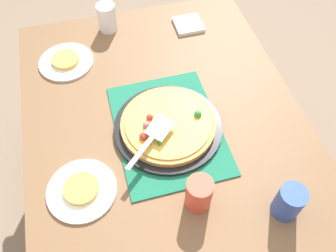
{
  "coord_description": "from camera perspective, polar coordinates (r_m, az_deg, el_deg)",
  "views": [
    {
      "loc": [
        -0.68,
        0.18,
        1.76
      ],
      "look_at": [
        0.0,
        0.0,
        0.77
      ],
      "focal_mm": 37.35,
      "sensor_mm": 36.0,
      "label": 1
    }
  ],
  "objects": [
    {
      "name": "cup_near",
      "position": [
        1.09,
        19.11,
        -11.65
      ],
      "size": [
        0.08,
        0.08,
        0.12
      ],
      "primitive_type": "cylinder",
      "color": "#3351AD",
      "rests_on": "dining_table"
    },
    {
      "name": "placemat",
      "position": [
        1.23,
        0.0,
        -0.46
      ],
      "size": [
        0.48,
        0.36,
        0.01
      ],
      "primitive_type": "cube",
      "color": "#196B4C",
      "rests_on": "dining_table"
    },
    {
      "name": "cup_far",
      "position": [
        1.05,
        5.06,
        -10.93
      ],
      "size": [
        0.08,
        0.08,
        0.12
      ],
      "primitive_type": "cylinder",
      "color": "#E04C38",
      "rests_on": "dining_table"
    },
    {
      "name": "dining_table",
      "position": [
        1.33,
        0.0,
        -3.24
      ],
      "size": [
        1.4,
        1.0,
        0.75
      ],
      "color": "brown",
      "rests_on": "ground_plane"
    },
    {
      "name": "served_slice_left",
      "position": [
        1.5,
        -16.39,
        10.36
      ],
      "size": [
        0.11,
        0.11,
        0.02
      ],
      "primitive_type": "cylinder",
      "color": "#EAB747",
      "rests_on": "plate_near_left"
    },
    {
      "name": "ground_plane",
      "position": [
        1.9,
        0.0,
        -13.59
      ],
      "size": [
        8.0,
        8.0,
        0.0
      ],
      "primitive_type": "plane",
      "color": "#84705B"
    },
    {
      "name": "pizza",
      "position": [
        1.21,
        -0.05,
        0.34
      ],
      "size": [
        0.33,
        0.33,
        0.05
      ],
      "color": "tan",
      "rests_on": "pizza_pan"
    },
    {
      "name": "plate_far_right",
      "position": [
        1.14,
        -13.87,
        -10.14
      ],
      "size": [
        0.22,
        0.22,
        0.01
      ],
      "primitive_type": "cylinder",
      "color": "white",
      "rests_on": "dining_table"
    },
    {
      "name": "napkin_stack",
      "position": [
        1.62,
        3.35,
        16.21
      ],
      "size": [
        0.12,
        0.12,
        0.02
      ],
      "primitive_type": "cube",
      "color": "white",
      "rests_on": "dining_table"
    },
    {
      "name": "pizza_pan",
      "position": [
        1.22,
        0.0,
        -0.19
      ],
      "size": [
        0.38,
        0.38,
        0.01
      ],
      "primitive_type": "cylinder",
      "color": "black",
      "rests_on": "placemat"
    },
    {
      "name": "pizza_server",
      "position": [
        1.13,
        -2.63,
        -1.96
      ],
      "size": [
        0.19,
        0.2,
        0.01
      ],
      "color": "silver",
      "rests_on": "pizza"
    },
    {
      "name": "cup_corner",
      "position": [
        1.59,
        -9.92,
        17.03
      ],
      "size": [
        0.08,
        0.08,
        0.12
      ],
      "primitive_type": "cylinder",
      "color": "white",
      "rests_on": "dining_table"
    },
    {
      "name": "plate_near_left",
      "position": [
        1.51,
        -16.28,
        10.01
      ],
      "size": [
        0.22,
        0.22,
        0.01
      ],
      "primitive_type": "cylinder",
      "color": "white",
      "rests_on": "dining_table"
    },
    {
      "name": "served_slice_right",
      "position": [
        1.13,
        -14.0,
        -9.86
      ],
      "size": [
        0.11,
        0.11,
        0.02
      ],
      "primitive_type": "cylinder",
      "color": "#EAB747",
      "rests_on": "plate_far_right"
    }
  ]
}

